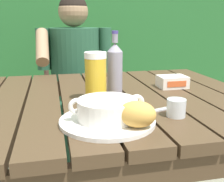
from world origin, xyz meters
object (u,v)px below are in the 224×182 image
object	(u,v)px
beer_glass	(96,77)
butter_tub	(172,82)
chair_near_diner	(75,103)
beer_bottle	(115,68)
person_eating	(76,75)
table_knife	(153,111)
serving_plate	(107,121)
bread_roll	(137,114)
water_glass_small	(176,108)
soup_bowl	(107,109)

from	to	relation	value
beer_glass	butter_tub	world-z (taller)	beer_glass
chair_near_diner	beer_glass	distance (m)	1.08
beer_bottle	butter_tub	size ratio (longest dim) A/B	2.04
person_eating	beer_glass	size ratio (longest dim) A/B	6.69
beer_bottle	table_knife	world-z (taller)	beer_bottle
table_knife	butter_tub	bearing A→B (deg)	55.81
serving_plate	bread_roll	distance (m)	0.11
person_eating	beer_bottle	xyz separation A→B (m)	(0.10, -0.72, 0.16)
chair_near_diner	water_glass_small	bearing A→B (deg)	-79.60
person_eating	beer_glass	bearing A→B (deg)	-89.50
chair_near_diner	table_knife	world-z (taller)	chair_near_diner
chair_near_diner	soup_bowl	distance (m)	1.28
soup_bowl	bread_roll	world-z (taller)	bread_roll
chair_near_diner	table_knife	xyz separation A→B (m)	(0.17, -1.16, 0.31)
person_eating	beer_bottle	size ratio (longest dim) A/B	4.80
serving_plate	person_eating	bearing A→B (deg)	90.19
water_glass_small	butter_tub	distance (m)	0.39
serving_plate	bread_roll	world-z (taller)	bread_roll
person_eating	soup_bowl	bearing A→B (deg)	-89.81
butter_tub	chair_near_diner	bearing A→B (deg)	113.65
serving_plate	soup_bowl	bearing A→B (deg)	-90.00
soup_bowl	beer_glass	bearing A→B (deg)	89.12
beer_bottle	butter_tub	distance (m)	0.30
bread_roll	table_knife	world-z (taller)	bread_roll
bread_roll	butter_tub	size ratio (longest dim) A/B	1.01
bread_roll	soup_bowl	bearing A→B (deg)	130.60
butter_tub	table_knife	xyz separation A→B (m)	(-0.21, -0.31, -0.02)
person_eating	soup_bowl	xyz separation A→B (m)	(0.00, -1.03, 0.10)
beer_glass	person_eating	bearing A→B (deg)	90.50
serving_plate	table_knife	distance (m)	0.18
soup_bowl	water_glass_small	bearing A→B (deg)	1.94
person_eating	soup_bowl	distance (m)	1.03
person_eating	beer_bottle	world-z (taller)	person_eating
water_glass_small	butter_tub	world-z (taller)	water_glass_small
bread_roll	beer_bottle	xyz separation A→B (m)	(0.03, 0.38, 0.06)
beer_bottle	beer_glass	bearing A→B (deg)	-139.86
person_eating	bread_roll	xyz separation A→B (m)	(0.07, -1.10, 0.10)
beer_bottle	table_knife	size ratio (longest dim) A/B	1.69
chair_near_diner	beer_bottle	world-z (taller)	beer_bottle
table_knife	soup_bowl	bearing A→B (deg)	-159.65
chair_near_diner	butter_tub	bearing A→B (deg)	-66.35
table_knife	serving_plate	bearing A→B (deg)	-159.65
serving_plate	table_knife	size ratio (longest dim) A/B	1.87
chair_near_diner	water_glass_small	distance (m)	1.28
serving_plate	water_glass_small	bearing A→B (deg)	1.94
soup_bowl	beer_bottle	xyz separation A→B (m)	(0.09, 0.31, 0.07)
chair_near_diner	person_eating	size ratio (longest dim) A/B	0.77
butter_tub	serving_plate	bearing A→B (deg)	-135.49
beer_glass	table_knife	distance (m)	0.25
bread_roll	beer_glass	distance (m)	0.32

